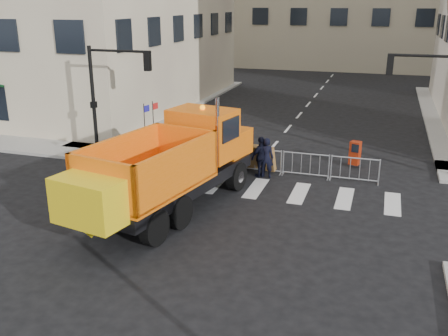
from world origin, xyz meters
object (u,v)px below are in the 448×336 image
(plow_truck, at_px, (170,164))
(cop_c, at_px, (261,157))
(worker, at_px, (189,136))
(cop_b, at_px, (206,153))
(newspaper_box, at_px, (355,153))
(cop_a, at_px, (266,158))

(plow_truck, distance_m, cop_c, 5.25)
(plow_truck, distance_m, worker, 6.97)
(cop_b, bearing_deg, newspaper_box, -136.42)
(cop_a, xyz_separation_m, worker, (-4.40, 2.00, 0.13))
(cop_c, bearing_deg, cop_b, -52.49)
(cop_a, relative_size, newspaper_box, 1.63)
(plow_truck, height_order, cop_b, plow_truck)
(plow_truck, height_order, cop_a, plow_truck)
(plow_truck, xyz_separation_m, newspaper_box, (6.08, 7.25, -1.11))
(newspaper_box, bearing_deg, cop_a, -127.07)
(worker, xyz_separation_m, newspaper_box, (8.01, 0.60, -0.33))
(cop_b, bearing_deg, worker, -29.79)
(cop_c, relative_size, newspaper_box, 1.65)
(cop_a, distance_m, cop_b, 2.79)
(plow_truck, relative_size, cop_a, 6.06)
(cop_c, height_order, newspaper_box, cop_c)
(cop_c, bearing_deg, cop_a, 127.51)
(cop_c, xyz_separation_m, newspaper_box, (3.82, 2.60, -0.21))
(cop_b, xyz_separation_m, newspaper_box, (6.40, 2.60, -0.15))
(cop_b, relative_size, worker, 0.97)
(cop_a, bearing_deg, newspaper_box, -150.07)
(cop_c, height_order, worker, worker)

